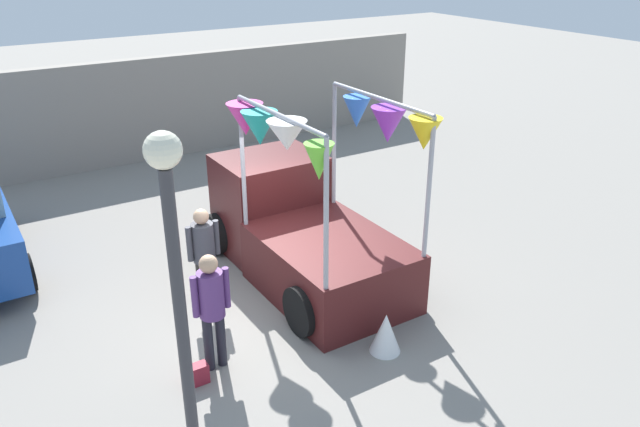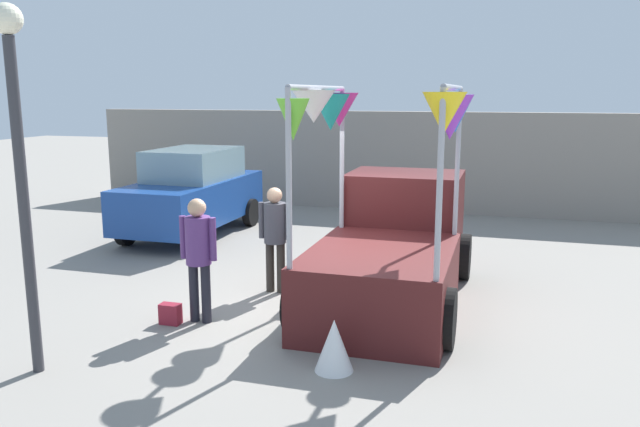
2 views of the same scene
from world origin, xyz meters
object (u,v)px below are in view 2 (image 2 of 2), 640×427
object	(u,v)px
vendor_truck	(393,239)
person_vendor	(275,230)
handbag	(170,314)
street_lamp	(18,140)
person_customer	(198,248)
folded_kite_bundle_white	(334,345)
parked_car	(192,192)

from	to	relation	value
vendor_truck	person_vendor	xyz separation A→B (m)	(-1.80, -0.24, 0.08)
person_vendor	handbag	world-z (taller)	person_vendor
vendor_truck	street_lamp	bearing A→B (deg)	-132.46
person_customer	folded_kite_bundle_white	xyz separation A→B (m)	(2.15, -0.96, -0.73)
handbag	street_lamp	xyz separation A→B (m)	(-0.68, -1.71, 2.44)
person_customer	handbag	distance (m)	0.98
parked_car	vendor_truck	bearing A→B (deg)	-31.42
person_customer	folded_kite_bundle_white	world-z (taller)	person_customer
street_lamp	folded_kite_bundle_white	world-z (taller)	street_lamp
parked_car	person_vendor	bearing A→B (deg)	-45.95
vendor_truck	person_customer	bearing A→B (deg)	-143.02
vendor_truck	handbag	size ratio (longest dim) A/B	14.42
person_customer	handbag	size ratio (longest dim) A/B	6.08
person_vendor	folded_kite_bundle_white	bearing A→B (deg)	-56.57
parked_car	person_vendor	world-z (taller)	parked_car
vendor_truck	person_customer	world-z (taller)	vendor_truck
street_lamp	person_vendor	bearing A→B (deg)	65.64
person_customer	person_vendor	bearing A→B (deg)	70.98
parked_car	street_lamp	size ratio (longest dim) A/B	1.01
vendor_truck	person_customer	distance (m)	2.91
person_vendor	folded_kite_bundle_white	world-z (taller)	person_vendor
handbag	person_vendor	bearing A→B (deg)	63.03
parked_car	folded_kite_bundle_white	world-z (taller)	parked_car
person_vendor	handbag	bearing A→B (deg)	-116.97
vendor_truck	folded_kite_bundle_white	size ratio (longest dim) A/B	6.73
parked_car	street_lamp	bearing A→B (deg)	-76.47
vendor_truck	street_lamp	world-z (taller)	street_lamp
vendor_truck	person_vendor	bearing A→B (deg)	-172.50
person_customer	person_vendor	distance (m)	1.60
person_customer	folded_kite_bundle_white	bearing A→B (deg)	-24.00
vendor_truck	folded_kite_bundle_white	xyz separation A→B (m)	(-0.17, -2.70, -0.62)
parked_car	person_vendor	distance (m)	4.55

